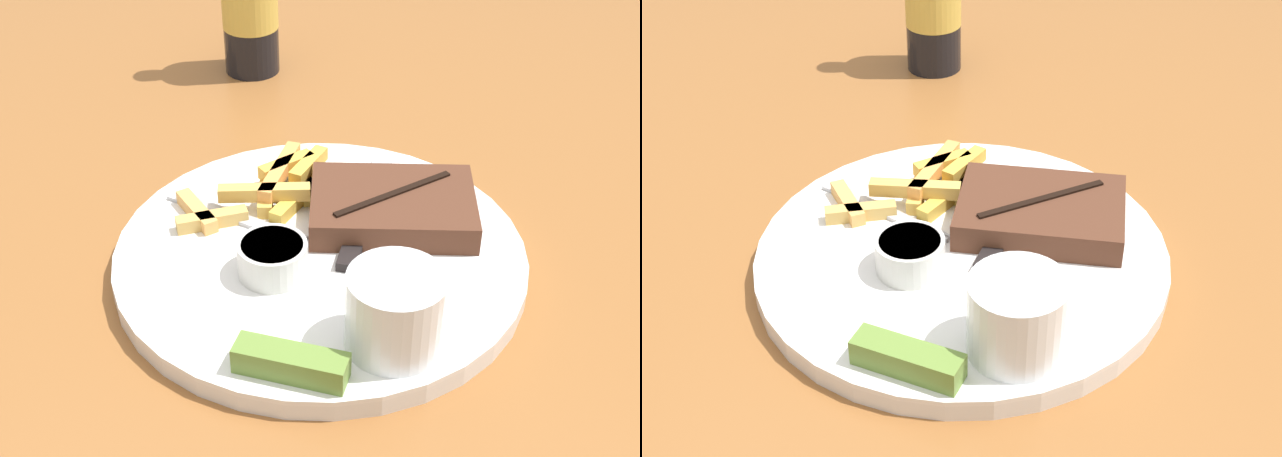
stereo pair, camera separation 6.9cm
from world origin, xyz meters
The scene contains 10 objects.
dining_table centered at (0.00, 0.00, 0.67)m, with size 1.44×1.30×0.74m.
dinner_plate centered at (0.00, 0.00, 0.75)m, with size 0.33×0.33×0.02m.
steak_portion centered at (0.05, 0.05, 0.77)m, with size 0.14×0.11×0.03m.
fries_pile centered at (-0.05, 0.06, 0.77)m, with size 0.15×0.12×0.02m.
coleslaw_cup centered at (0.07, -0.10, 0.79)m, with size 0.07×0.07×0.06m.
dipping_sauce_cup centered at (-0.03, -0.03, 0.77)m, with size 0.05×0.05×0.03m.
pickle_spear centered at (0.00, -0.14, 0.77)m, with size 0.08×0.03×0.02m.
fork_utensil centered at (-0.08, 0.03, 0.76)m, with size 0.13×0.06×0.00m.
knife_utensil centered at (0.03, 0.04, 0.76)m, with size 0.03×0.17×0.01m.
beer_bottle centered at (-0.12, 0.34, 0.82)m, with size 0.06×0.06×0.23m.
Camera 1 is at (0.08, -0.55, 1.19)m, focal length 50.00 mm.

